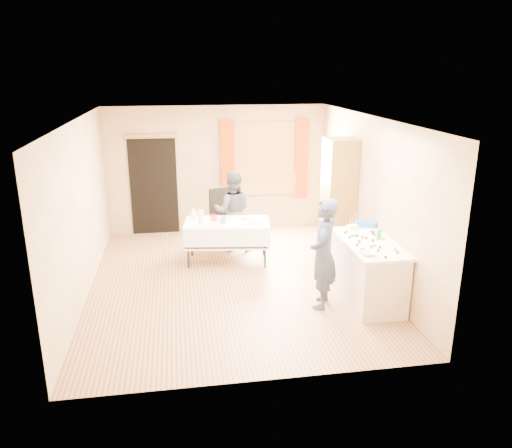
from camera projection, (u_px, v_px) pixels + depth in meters
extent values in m
cube|color=#9E7047|center=(233.00, 281.00, 8.13)|extent=(4.50, 5.50, 0.02)
cube|color=white|center=(231.00, 118.00, 7.34)|extent=(4.50, 5.50, 0.02)
cube|color=tan|center=(217.00, 169.00, 10.33)|extent=(4.50, 0.02, 2.60)
cube|color=tan|center=(262.00, 273.00, 5.13)|extent=(4.50, 0.02, 2.60)
cube|color=tan|center=(81.00, 210.00, 7.39)|extent=(0.02, 5.50, 2.60)
cube|color=tan|center=(370.00, 198.00, 8.08)|extent=(0.02, 5.50, 2.60)
cube|color=olive|center=(265.00, 159.00, 10.39)|extent=(1.32, 0.06, 1.52)
cube|color=white|center=(265.00, 159.00, 10.37)|extent=(1.20, 0.02, 1.40)
cube|color=#B03707|center=(228.00, 160.00, 10.22)|extent=(0.28, 0.06, 1.65)
cube|color=#B03707|center=(302.00, 158.00, 10.46)|extent=(0.28, 0.06, 1.65)
cube|color=black|center=(154.00, 186.00, 10.20)|extent=(0.95, 0.04, 2.00)
cube|color=olive|center=(151.00, 136.00, 9.86)|extent=(1.05, 0.06, 0.08)
cube|color=brown|center=(338.00, 199.00, 8.86)|extent=(0.50, 0.60, 2.16)
cube|color=beige|center=(367.00, 272.00, 7.36)|extent=(0.67, 1.47, 0.86)
cube|color=white|center=(370.00, 243.00, 7.22)|extent=(0.72, 1.53, 0.04)
cube|color=white|center=(227.00, 222.00, 8.72)|extent=(1.53, 0.91, 0.04)
cube|color=black|center=(226.00, 221.00, 9.63)|extent=(0.60, 0.60, 0.07)
cube|color=black|center=(220.00, 204.00, 9.71)|extent=(0.43, 0.23, 0.65)
imported|color=#242F47|center=(323.00, 254.00, 7.05)|extent=(0.85, 0.79, 1.61)
imported|color=black|center=(233.00, 211.00, 9.34)|extent=(0.90, 0.78, 1.50)
cylinder|color=#059B28|center=(379.00, 235.00, 7.33)|extent=(0.08, 0.08, 0.12)
imported|color=white|center=(368.00, 253.00, 6.70)|extent=(0.24, 0.24, 0.05)
cube|color=white|center=(352.00, 227.00, 7.74)|extent=(0.17, 0.14, 0.08)
cube|color=blue|center=(366.00, 224.00, 7.91)|extent=(0.35, 0.30, 0.08)
cylinder|color=silver|center=(201.00, 217.00, 8.56)|extent=(0.11, 0.11, 0.22)
imported|color=red|center=(214.00, 218.00, 8.75)|extent=(0.24, 0.24, 0.10)
imported|color=red|center=(223.00, 220.00, 8.58)|extent=(0.14, 0.14, 0.11)
imported|color=white|center=(244.00, 218.00, 8.84)|extent=(0.19, 0.19, 0.05)
cube|color=white|center=(254.00, 222.00, 8.63)|extent=(0.30, 0.23, 0.02)
imported|color=white|center=(194.00, 214.00, 8.82)|extent=(0.12, 0.12, 0.19)
sphere|color=#3F2314|center=(383.00, 239.00, 7.27)|extent=(0.04, 0.04, 0.04)
sphere|color=#382110|center=(380.00, 247.00, 6.94)|extent=(0.04, 0.04, 0.04)
sphere|color=#382110|center=(398.00, 252.00, 6.75)|extent=(0.04, 0.04, 0.04)
sphere|color=#382110|center=(363.00, 251.00, 6.80)|extent=(0.04, 0.04, 0.04)
sphere|color=#382110|center=(366.00, 238.00, 7.32)|extent=(0.04, 0.04, 0.04)
sphere|color=#382110|center=(352.00, 235.00, 7.42)|extent=(0.04, 0.04, 0.04)
sphere|color=#3F2314|center=(378.00, 238.00, 7.30)|extent=(0.04, 0.04, 0.04)
sphere|color=#382110|center=(362.00, 237.00, 7.35)|extent=(0.04, 0.04, 0.04)
sphere|color=#382110|center=(374.00, 234.00, 7.46)|extent=(0.04, 0.04, 0.04)
sphere|color=#382110|center=(386.00, 257.00, 6.58)|extent=(0.04, 0.04, 0.04)
sphere|color=#382110|center=(367.00, 238.00, 7.31)|extent=(0.04, 0.04, 0.04)
sphere|color=#382110|center=(345.00, 232.00, 7.56)|extent=(0.04, 0.04, 0.04)
sphere|color=#3F2314|center=(395.00, 249.00, 6.87)|extent=(0.04, 0.04, 0.04)
sphere|color=#382110|center=(378.00, 250.00, 6.82)|extent=(0.04, 0.04, 0.04)
sphere|color=#382110|center=(373.00, 240.00, 7.21)|extent=(0.04, 0.04, 0.04)
sphere|color=#382110|center=(357.00, 244.00, 7.04)|extent=(0.04, 0.04, 0.04)
sphere|color=#382110|center=(378.00, 238.00, 7.31)|extent=(0.04, 0.04, 0.04)
sphere|color=#382110|center=(371.00, 232.00, 7.59)|extent=(0.04, 0.04, 0.04)
sphere|color=#3F2314|center=(358.00, 241.00, 7.18)|extent=(0.04, 0.04, 0.04)
sphere|color=#382110|center=(371.00, 246.00, 6.97)|extent=(0.04, 0.04, 0.04)
sphere|color=#382110|center=(361.00, 250.00, 6.84)|extent=(0.04, 0.04, 0.04)
sphere|color=#382110|center=(373.00, 233.00, 7.51)|extent=(0.04, 0.04, 0.04)
sphere|color=#382110|center=(374.00, 232.00, 7.57)|extent=(0.04, 0.04, 0.04)
sphere|color=#382110|center=(349.00, 237.00, 7.35)|extent=(0.04, 0.04, 0.04)
sphere|color=#3F2314|center=(374.00, 245.00, 7.02)|extent=(0.04, 0.04, 0.04)
sphere|color=#382110|center=(360.00, 241.00, 7.16)|extent=(0.04, 0.04, 0.04)
sphere|color=#382110|center=(363.00, 249.00, 6.86)|extent=(0.04, 0.04, 0.04)
sphere|color=#382110|center=(347.00, 231.00, 7.60)|extent=(0.04, 0.04, 0.04)
sphere|color=#382110|center=(357.00, 235.00, 7.43)|extent=(0.04, 0.04, 0.04)
sphere|color=#382110|center=(356.00, 235.00, 7.42)|extent=(0.04, 0.04, 0.04)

